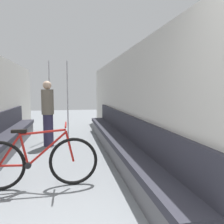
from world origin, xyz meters
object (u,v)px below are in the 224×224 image
at_px(bench_seat_row_right, 118,142).
at_px(grab_pole_far, 50,102).
at_px(bicycle, 37,162).
at_px(passenger_standing, 48,113).
at_px(grab_pole_near, 68,102).

distance_m(bench_seat_row_right, grab_pole_far, 2.57).
bearing_deg(bicycle, passenger_standing, 77.45).
height_order(bench_seat_row_right, grab_pole_far, grab_pole_far).
distance_m(grab_pole_near, passenger_standing, 0.84).
relative_size(bicycle, grab_pole_near, 0.78).
xyz_separation_m(bicycle, grab_pole_far, (-0.07, 3.18, 0.70)).
xyz_separation_m(bicycle, passenger_standing, (-0.06, 2.44, 0.46)).
bearing_deg(grab_pole_far, bench_seat_row_right, -50.56).
bearing_deg(passenger_standing, grab_pole_near, 152.04).
bearing_deg(bench_seat_row_right, bicycle, -139.07).
height_order(bench_seat_row_right, bicycle, bicycle).
relative_size(bench_seat_row_right, bicycle, 3.58).
height_order(bicycle, passenger_standing, passenger_standing).
height_order(grab_pole_near, passenger_standing, grab_pole_near).
xyz_separation_m(bench_seat_row_right, bicycle, (-1.49, -1.29, 0.08)).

